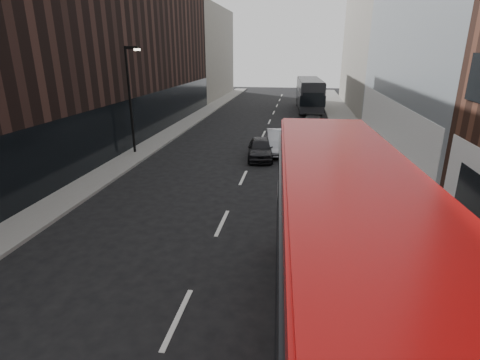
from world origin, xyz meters
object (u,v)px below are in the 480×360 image
at_px(street_lamp, 131,93).
at_px(car_c, 312,126).
at_px(red_bus, 343,266).
at_px(car_b, 279,141).
at_px(car_a, 260,148).
at_px(grey_bus, 309,94).

relative_size(street_lamp, car_c, 1.37).
bearing_deg(red_bus, car_b, 93.90).
xyz_separation_m(street_lamp, car_c, (12.37, 8.66, -3.44)).
relative_size(street_lamp, car_a, 1.72).
bearing_deg(car_a, car_b, 51.93).
height_order(grey_bus, car_b, grey_bus).
bearing_deg(grey_bus, car_b, -99.63).
distance_m(street_lamp, red_bus, 21.00).
bearing_deg(grey_bus, red_bus, -92.94).
bearing_deg(car_c, car_b, -105.95).
height_order(grey_bus, car_a, grey_bus).
xyz_separation_m(grey_bus, car_a, (-3.50, -22.20, -1.29)).
xyz_separation_m(grey_bus, car_b, (-2.38, -20.39, -1.20)).
xyz_separation_m(red_bus, car_b, (-2.40, 19.00, -1.85)).
xyz_separation_m(red_bus, car_c, (0.10, 25.64, -1.90)).
height_order(car_a, car_b, car_b).
distance_m(car_a, car_b, 2.13).
relative_size(car_b, car_c, 0.93).
relative_size(street_lamp, grey_bus, 0.60).
bearing_deg(grey_bus, car_a, -101.95).
bearing_deg(car_b, street_lamp, -176.30).
xyz_separation_m(red_bus, car_a, (-3.53, 17.19, -1.94)).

